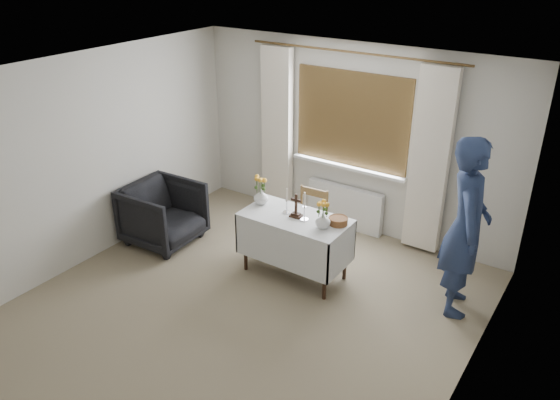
# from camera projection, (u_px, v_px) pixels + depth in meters

# --- Properties ---
(ground) EXTENTS (5.00, 5.00, 0.00)m
(ground) POSITION_uv_depth(u_px,v_px,m) (237.00, 316.00, 5.78)
(ground) COLOR gray
(ground) RESTS_ON ground
(altar_table) EXTENTS (1.24, 0.64, 0.76)m
(altar_table) POSITION_uv_depth(u_px,v_px,m) (295.00, 246.00, 6.34)
(altar_table) COLOR silver
(altar_table) RESTS_ON ground
(wooden_chair) EXTENTS (0.43, 0.43, 0.88)m
(wooden_chair) POSITION_uv_depth(u_px,v_px,m) (307.00, 226.00, 6.66)
(wooden_chair) COLOR brown
(wooden_chair) RESTS_ON ground
(armchair) EXTENTS (0.92, 0.89, 0.80)m
(armchair) POSITION_uv_depth(u_px,v_px,m) (163.00, 214.00, 7.04)
(armchair) COLOR black
(armchair) RESTS_ON ground
(person) EXTENTS (0.67, 0.82, 1.93)m
(person) POSITION_uv_depth(u_px,v_px,m) (466.00, 227.00, 5.53)
(person) COLOR navy
(person) RESTS_ON ground
(radiator) EXTENTS (1.10, 0.10, 0.60)m
(radiator) POSITION_uv_depth(u_px,v_px,m) (345.00, 207.00, 7.46)
(radiator) COLOR silver
(radiator) RESTS_ON ground
(wooden_cross) EXTENTS (0.14, 0.10, 0.28)m
(wooden_cross) POSITION_uv_depth(u_px,v_px,m) (296.00, 206.00, 6.12)
(wooden_cross) COLOR black
(wooden_cross) RESTS_ON altar_table
(candlestick_left) EXTENTS (0.11, 0.11, 0.31)m
(candlestick_left) POSITION_uv_depth(u_px,v_px,m) (287.00, 201.00, 6.21)
(candlestick_left) COLOR silver
(candlestick_left) RESTS_ON altar_table
(candlestick_right) EXTENTS (0.12, 0.12, 0.34)m
(candlestick_right) POSITION_uv_depth(u_px,v_px,m) (305.00, 206.00, 6.04)
(candlestick_right) COLOR silver
(candlestick_right) RESTS_ON altar_table
(flower_vase_left) EXTENTS (0.23, 0.23, 0.19)m
(flower_vase_left) POSITION_uv_depth(u_px,v_px,m) (261.00, 197.00, 6.45)
(flower_vase_left) COLOR silver
(flower_vase_left) RESTS_ON altar_table
(flower_vase_right) EXTENTS (0.22, 0.22, 0.17)m
(flower_vase_right) POSITION_uv_depth(u_px,v_px,m) (323.00, 221.00, 5.91)
(flower_vase_right) COLOR silver
(flower_vase_right) RESTS_ON altar_table
(wicker_basket) EXTENTS (0.27, 0.27, 0.08)m
(wicker_basket) POSITION_uv_depth(u_px,v_px,m) (338.00, 221.00, 6.01)
(wicker_basket) COLOR brown
(wicker_basket) RESTS_ON altar_table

